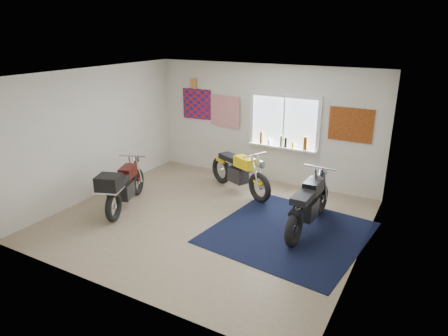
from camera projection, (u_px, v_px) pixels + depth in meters
The scene contains 10 objects.
ground at pixel (209, 219), 7.58m from camera, with size 5.50×5.50×0.00m, color #9E896B.
room_shell at pixel (207, 136), 7.04m from camera, with size 5.50×5.50×5.50m.
navy_rug at pixel (289, 232), 7.09m from camera, with size 2.50×2.60×0.01m, color black.
window_assembly at pixel (284, 126), 8.93m from camera, with size 1.66×0.17×1.26m.
oil_bottles at pixel (286, 142), 8.95m from camera, with size 1.13×0.09×0.30m.
flag_display at pixel (194, 83), 9.78m from camera, with size 1.60×0.10×1.17m.
triumph_poster at pixel (351, 125), 8.22m from camera, with size 0.90×0.03×0.70m, color #A54C14.
yellow_triumph at pixel (239, 173), 8.73m from camera, with size 1.86×0.95×1.00m.
black_chrome_bike at pixel (309, 206), 7.09m from camera, with size 0.62×2.02×1.04m.
maroon_tourer at pixel (123, 187), 7.83m from camera, with size 0.96×1.83×0.95m.
Camera 1 is at (3.57, -5.83, 3.44)m, focal length 32.00 mm.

